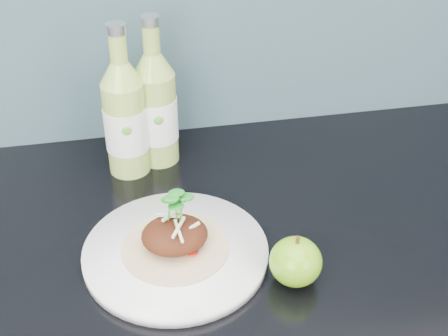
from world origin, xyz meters
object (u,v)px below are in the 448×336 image
(green_apple, at_px, (296,262))
(cider_bottle_right, at_px, (156,109))
(dinner_plate, at_px, (176,253))
(cider_bottle_left, at_px, (125,118))

(green_apple, bearing_deg, cider_bottle_right, 114.12)
(green_apple, relative_size, cider_bottle_right, 0.31)
(cider_bottle_right, bearing_deg, dinner_plate, -104.45)
(dinner_plate, bearing_deg, green_apple, -26.31)
(dinner_plate, bearing_deg, cider_bottle_left, 101.74)
(dinner_plate, distance_m, green_apple, 0.17)
(green_apple, height_order, cider_bottle_left, cider_bottle_left)
(cider_bottle_left, relative_size, cider_bottle_right, 1.00)
(dinner_plate, height_order, cider_bottle_right, cider_bottle_right)
(dinner_plate, bearing_deg, cider_bottle_right, 89.12)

